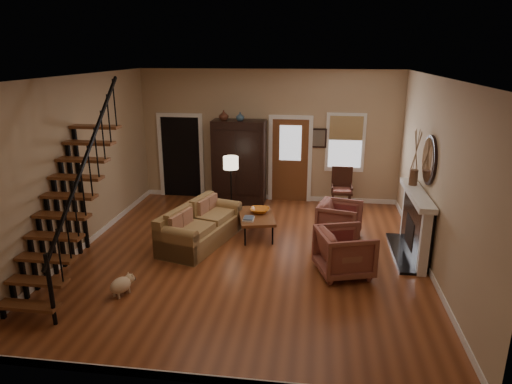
# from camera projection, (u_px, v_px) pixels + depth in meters

# --- Properties ---
(room) EXTENTS (7.00, 7.33, 3.30)m
(room) POSITION_uv_depth(u_px,v_px,m) (241.00, 157.00, 9.91)
(room) COLOR brown
(room) RESTS_ON ground
(staircase) EXTENTS (0.94, 2.80, 3.20)m
(staircase) POSITION_uv_depth(u_px,v_px,m) (64.00, 189.00, 7.29)
(staircase) COLOR brown
(staircase) RESTS_ON ground
(fireplace) EXTENTS (0.33, 1.95, 2.30)m
(fireplace) POSITION_uv_depth(u_px,v_px,m) (418.00, 218.00, 8.48)
(fireplace) COLOR black
(fireplace) RESTS_ON ground
(armoire) EXTENTS (1.30, 0.60, 2.10)m
(armoire) POSITION_uv_depth(u_px,v_px,m) (239.00, 162.00, 11.40)
(armoire) COLOR black
(armoire) RESTS_ON ground
(vase_a) EXTENTS (0.24, 0.24, 0.25)m
(vase_a) POSITION_uv_depth(u_px,v_px,m) (224.00, 115.00, 11.00)
(vase_a) COLOR #4C2619
(vase_a) RESTS_ON armoire
(vase_b) EXTENTS (0.20, 0.20, 0.21)m
(vase_b) POSITION_uv_depth(u_px,v_px,m) (240.00, 116.00, 10.95)
(vase_b) COLOR #334C60
(vase_b) RESTS_ON armoire
(sofa) EXTENTS (1.39, 2.19, 0.75)m
(sofa) POSITION_uv_depth(u_px,v_px,m) (201.00, 225.00, 9.11)
(sofa) COLOR olive
(sofa) RESTS_ON ground
(coffee_table) EXTENTS (0.94, 1.30, 0.45)m
(coffee_table) POSITION_uv_depth(u_px,v_px,m) (256.00, 225.00, 9.54)
(coffee_table) COLOR brown
(coffee_table) RESTS_ON ground
(bowl) EXTENTS (0.40, 0.40, 0.10)m
(bowl) POSITION_uv_depth(u_px,v_px,m) (260.00, 210.00, 9.60)
(bowl) COLOR #CB6A17
(bowl) RESTS_ON coffee_table
(books) EXTENTS (0.22, 0.29, 0.06)m
(books) POSITION_uv_depth(u_px,v_px,m) (249.00, 218.00, 9.20)
(books) COLOR beige
(books) RESTS_ON coffee_table
(armchair_left) EXTENTS (1.12, 1.10, 0.82)m
(armchair_left) POSITION_uv_depth(u_px,v_px,m) (344.00, 252.00, 7.83)
(armchair_left) COLOR maroon
(armchair_left) RESTS_ON ground
(armchair_right) EXTENTS (1.02, 1.00, 0.77)m
(armchair_right) POSITION_uv_depth(u_px,v_px,m) (340.00, 220.00, 9.36)
(armchair_right) COLOR maroon
(armchair_right) RESTS_ON ground
(floor_lamp) EXTENTS (0.43, 0.43, 1.47)m
(floor_lamp) POSITION_uv_depth(u_px,v_px,m) (231.00, 188.00, 10.32)
(floor_lamp) COLOR black
(floor_lamp) RESTS_ON ground
(side_chair) EXTENTS (0.54, 0.54, 1.02)m
(side_chair) POSITION_uv_depth(u_px,v_px,m) (342.00, 189.00, 11.04)
(side_chair) COLOR #341A10
(side_chair) RESTS_ON ground
(dog) EXTENTS (0.40, 0.49, 0.31)m
(dog) POSITION_uv_depth(u_px,v_px,m) (121.00, 286.00, 7.21)
(dog) COLOR beige
(dog) RESTS_ON ground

